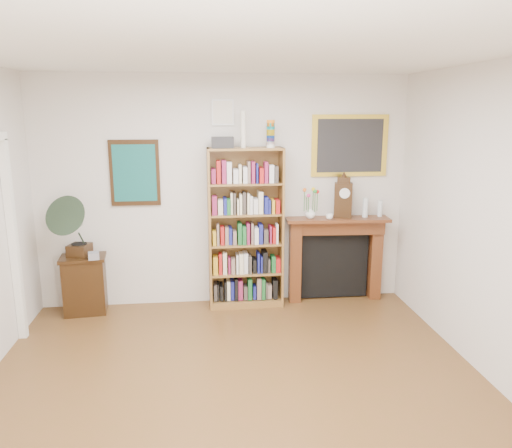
# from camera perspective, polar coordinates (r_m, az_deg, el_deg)

# --- Properties ---
(room) EXTENTS (4.51, 5.01, 2.81)m
(room) POSITION_cam_1_polar(r_m,az_deg,el_deg) (3.66, -1.79, -2.56)
(room) COLOR brown
(room) RESTS_ON ground
(teal_poster) EXTENTS (0.58, 0.04, 0.78)m
(teal_poster) POSITION_cam_1_polar(r_m,az_deg,el_deg) (6.09, -13.69, 5.69)
(teal_poster) COLOR black
(teal_poster) RESTS_ON back_wall
(small_picture) EXTENTS (0.26, 0.04, 0.30)m
(small_picture) POSITION_cam_1_polar(r_m,az_deg,el_deg) (6.01, -3.82, 12.62)
(small_picture) COLOR white
(small_picture) RESTS_ON back_wall
(gilt_painting) EXTENTS (0.95, 0.04, 0.75)m
(gilt_painting) POSITION_cam_1_polar(r_m,az_deg,el_deg) (6.29, 10.66, 8.79)
(gilt_painting) COLOR yellow
(gilt_painting) RESTS_ON back_wall
(bookshelf) EXTENTS (0.90, 0.33, 2.24)m
(bookshelf) POSITION_cam_1_polar(r_m,az_deg,el_deg) (6.00, -1.21, 0.51)
(bookshelf) COLOR brown
(bookshelf) RESTS_ON floor
(side_cabinet) EXTENTS (0.55, 0.42, 0.70)m
(side_cabinet) POSITION_cam_1_polar(r_m,az_deg,el_deg) (6.31, -18.98, -6.55)
(side_cabinet) COLOR black
(side_cabinet) RESTS_ON floor
(fireplace) EXTENTS (1.29, 0.38, 1.08)m
(fireplace) POSITION_cam_1_polar(r_m,az_deg,el_deg) (6.40, 9.03, -3.12)
(fireplace) COLOR #532813
(fireplace) RESTS_ON floor
(gramophone) EXTENTS (0.59, 0.67, 0.76)m
(gramophone) POSITION_cam_1_polar(r_m,az_deg,el_deg) (6.02, -20.04, 0.11)
(gramophone) COLOR black
(gramophone) RESTS_ON side_cabinet
(cd_stack) EXTENTS (0.14, 0.14, 0.08)m
(cd_stack) POSITION_cam_1_polar(r_m,az_deg,el_deg) (6.04, -18.05, -3.47)
(cd_stack) COLOR #A3A4AF
(cd_stack) RESTS_ON side_cabinet
(mantel_clock) EXTENTS (0.24, 0.17, 0.50)m
(mantel_clock) POSITION_cam_1_polar(r_m,az_deg,el_deg) (6.22, 9.92, 2.91)
(mantel_clock) COLOR black
(mantel_clock) RESTS_ON fireplace
(flower_vase) EXTENTS (0.16, 0.16, 0.14)m
(flower_vase) POSITION_cam_1_polar(r_m,az_deg,el_deg) (6.15, 6.24, 1.27)
(flower_vase) COLOR silver
(flower_vase) RESTS_ON fireplace
(teacup) EXTENTS (0.11, 0.11, 0.07)m
(teacup) POSITION_cam_1_polar(r_m,az_deg,el_deg) (6.14, 8.38, 0.86)
(teacup) COLOR white
(teacup) RESTS_ON fireplace
(bottle_left) EXTENTS (0.07, 0.07, 0.24)m
(bottle_left) POSITION_cam_1_polar(r_m,az_deg,el_deg) (6.33, 12.38, 1.85)
(bottle_left) COLOR silver
(bottle_left) RESTS_ON fireplace
(bottle_right) EXTENTS (0.06, 0.06, 0.20)m
(bottle_right) POSITION_cam_1_polar(r_m,az_deg,el_deg) (6.42, 13.99, 1.74)
(bottle_right) COLOR silver
(bottle_right) RESTS_ON fireplace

